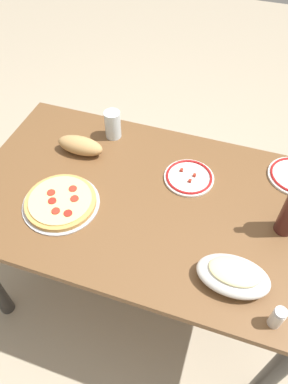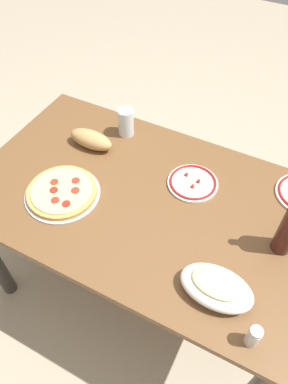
{
  "view_description": "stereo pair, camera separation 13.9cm",
  "coord_description": "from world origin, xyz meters",
  "px_view_note": "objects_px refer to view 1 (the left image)",
  "views": [
    {
      "loc": [
        0.29,
        -0.85,
        1.85
      ],
      "look_at": [
        0.0,
        0.0,
        0.78
      ],
      "focal_mm": 33.65,
      "sensor_mm": 36.0,
      "label": 1
    },
    {
      "loc": [
        0.41,
        -0.8,
        1.85
      ],
      "look_at": [
        0.0,
        0.0,
        0.78
      ],
      "focal_mm": 33.65,
      "sensor_mm": 36.0,
      "label": 2
    }
  ],
  "objects_px": {
    "bread_loaf": "(80,146)",
    "baked_pasta_dish": "(233,275)",
    "water_glass": "(113,125)",
    "spice_shaker": "(277,317)",
    "side_plate_near": "(189,177)",
    "pepperoni_pizza": "(61,202)",
    "dining_table": "(144,216)"
  },
  "relations": [
    {
      "from": "bread_loaf",
      "to": "baked_pasta_dish",
      "type": "bearing_deg",
      "value": -28.97
    },
    {
      "from": "water_glass",
      "to": "spice_shaker",
      "type": "height_order",
      "value": "water_glass"
    },
    {
      "from": "baked_pasta_dish",
      "to": "side_plate_near",
      "type": "xyz_separation_m",
      "value": [
        -0.24,
        0.4,
        -0.03
      ]
    },
    {
      "from": "water_glass",
      "to": "bread_loaf",
      "type": "xyz_separation_m",
      "value": [
        -0.09,
        -0.15,
        -0.03
      ]
    },
    {
      "from": "pepperoni_pizza",
      "to": "water_glass",
      "type": "distance_m",
      "value": 0.44
    },
    {
      "from": "baked_pasta_dish",
      "to": "pepperoni_pizza",
      "type": "bearing_deg",
      "value": 170.59
    },
    {
      "from": "spice_shaker",
      "to": "baked_pasta_dish",
      "type": "bearing_deg",
      "value": 146.25
    },
    {
      "from": "baked_pasta_dish",
      "to": "water_glass",
      "type": "height_order",
      "value": "water_glass"
    },
    {
      "from": "baked_pasta_dish",
      "to": "spice_shaker",
      "type": "height_order",
      "value": "spice_shaker"
    },
    {
      "from": "spice_shaker",
      "to": "bread_loaf",
      "type": "bearing_deg",
      "value": 150.2
    },
    {
      "from": "spice_shaker",
      "to": "water_glass",
      "type": "bearing_deg",
      "value": 140.28
    },
    {
      "from": "pepperoni_pizza",
      "to": "bread_loaf",
      "type": "bearing_deg",
      "value": 99.76
    },
    {
      "from": "bread_loaf",
      "to": "spice_shaker",
      "type": "xyz_separation_m",
      "value": [
        0.87,
        -0.5,
        0.0
      ]
    },
    {
      "from": "dining_table",
      "to": "bread_loaf",
      "type": "relative_size",
      "value": 6.77
    },
    {
      "from": "bread_loaf",
      "to": "spice_shaker",
      "type": "bearing_deg",
      "value": -29.8
    },
    {
      "from": "baked_pasta_dish",
      "to": "side_plate_near",
      "type": "relative_size",
      "value": 1.17
    },
    {
      "from": "water_glass",
      "to": "dining_table",
      "type": "bearing_deg",
      "value": -50.58
    },
    {
      "from": "pepperoni_pizza",
      "to": "baked_pasta_dish",
      "type": "distance_m",
      "value": 0.69
    },
    {
      "from": "water_glass",
      "to": "bread_loaf",
      "type": "height_order",
      "value": "water_glass"
    },
    {
      "from": "side_plate_near",
      "to": "bread_loaf",
      "type": "distance_m",
      "value": 0.49
    },
    {
      "from": "side_plate_near",
      "to": "pepperoni_pizza",
      "type": "bearing_deg",
      "value": -146.61
    },
    {
      "from": "baked_pasta_dish",
      "to": "side_plate_near",
      "type": "distance_m",
      "value": 0.47
    },
    {
      "from": "water_glass",
      "to": "side_plate_near",
      "type": "relative_size",
      "value": 0.63
    },
    {
      "from": "bread_loaf",
      "to": "spice_shaker",
      "type": "distance_m",
      "value": 1.01
    },
    {
      "from": "side_plate_near",
      "to": "bread_loaf",
      "type": "relative_size",
      "value": 1.0
    },
    {
      "from": "dining_table",
      "to": "side_plate_near",
      "type": "height_order",
      "value": "side_plate_near"
    },
    {
      "from": "baked_pasta_dish",
      "to": "side_plate_near",
      "type": "height_order",
      "value": "baked_pasta_dish"
    },
    {
      "from": "dining_table",
      "to": "pepperoni_pizza",
      "type": "xyz_separation_m",
      "value": [
        -0.29,
        -0.14,
        0.14
      ]
    },
    {
      "from": "baked_pasta_dish",
      "to": "bread_loaf",
      "type": "distance_m",
      "value": 0.83
    },
    {
      "from": "dining_table",
      "to": "baked_pasta_dish",
      "type": "xyz_separation_m",
      "value": [
        0.39,
        -0.25,
        0.16
      ]
    },
    {
      "from": "dining_table",
      "to": "pepperoni_pizza",
      "type": "height_order",
      "value": "pepperoni_pizza"
    },
    {
      "from": "side_plate_near",
      "to": "bread_loaf",
      "type": "height_order",
      "value": "bread_loaf"
    }
  ]
}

